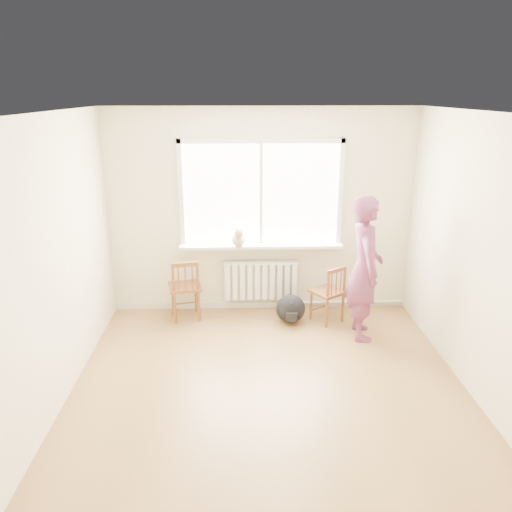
{
  "coord_description": "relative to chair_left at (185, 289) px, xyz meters",
  "views": [
    {
      "loc": [
        -0.28,
        -4.14,
        2.87
      ],
      "look_at": [
        -0.1,
        1.2,
        1.1
      ],
      "focal_mm": 35.0,
      "sensor_mm": 36.0,
      "label": 1
    }
  ],
  "objects": [
    {
      "name": "floor",
      "position": [
        1.0,
        -1.9,
        -0.42
      ],
      "size": [
        4.5,
        4.5,
        0.0
      ],
      "primitive_type": "plane",
      "color": "olive",
      "rests_on": "ground"
    },
    {
      "name": "ceiling",
      "position": [
        1.0,
        -1.9,
        2.28
      ],
      "size": [
        4.5,
        4.5,
        0.0
      ],
      "primitive_type": "plane",
      "rotation": [
        3.14,
        0.0,
        0.0
      ],
      "color": "white",
      "rests_on": "back_wall"
    },
    {
      "name": "back_wall",
      "position": [
        1.0,
        0.35,
        0.93
      ],
      "size": [
        4.0,
        0.01,
        2.7
      ],
      "primitive_type": "cube",
      "color": "beige",
      "rests_on": "ground"
    },
    {
      "name": "window",
      "position": [
        1.0,
        0.32,
        1.25
      ],
      "size": [
        2.12,
        0.05,
        1.42
      ],
      "color": "white",
      "rests_on": "back_wall"
    },
    {
      "name": "windowsill",
      "position": [
        1.0,
        0.24,
        0.51
      ],
      "size": [
        2.15,
        0.22,
        0.04
      ],
      "primitive_type": "cube",
      "color": "white",
      "rests_on": "back_wall"
    },
    {
      "name": "radiator",
      "position": [
        1.0,
        0.25,
        0.02
      ],
      "size": [
        1.0,
        0.12,
        0.55
      ],
      "color": "white",
      "rests_on": "back_wall"
    },
    {
      "name": "heating_pipe",
      "position": [
        2.25,
        0.29,
        -0.34
      ],
      "size": [
        1.4,
        0.04,
        0.04
      ],
      "primitive_type": "cylinder",
      "rotation": [
        0.0,
        1.57,
        0.0
      ],
      "color": "silver",
      "rests_on": "back_wall"
    },
    {
      "name": "baseboard",
      "position": [
        1.0,
        0.33,
        -0.38
      ],
      "size": [
        4.0,
        0.03,
        0.08
      ],
      "primitive_type": "cube",
      "color": "beige",
      "rests_on": "ground"
    },
    {
      "name": "chair_left",
      "position": [
        0.0,
        0.0,
        0.0
      ],
      "size": [
        0.48,
        0.46,
        0.83
      ],
      "rotation": [
        0.0,
        0.0,
        3.34
      ],
      "color": "brown",
      "rests_on": "floor"
    },
    {
      "name": "chair_right",
      "position": [
        1.87,
        -0.15,
        -0.03
      ],
      "size": [
        0.52,
        0.52,
        0.77
      ],
      "rotation": [
        0.0,
        0.0,
        3.75
      ],
      "color": "brown",
      "rests_on": "floor"
    },
    {
      "name": "person",
      "position": [
        2.2,
        -0.53,
        0.46
      ],
      "size": [
        0.44,
        0.65,
        1.75
      ],
      "primitive_type": "imported",
      "rotation": [
        0.0,
        0.0,
        1.54
      ],
      "color": "#AF3A52",
      "rests_on": "floor"
    },
    {
      "name": "cat",
      "position": [
        0.7,
        0.15,
        0.65
      ],
      "size": [
        0.21,
        0.45,
        0.3
      ],
      "rotation": [
        0.0,
        0.0,
        0.06
      ],
      "color": "#CBBC8B",
      "rests_on": "windowsill"
    },
    {
      "name": "backpack",
      "position": [
        1.37,
        -0.15,
        -0.23
      ],
      "size": [
        0.46,
        0.4,
        0.38
      ],
      "primitive_type": "ellipsoid",
      "rotation": [
        0.0,
        0.0,
        -0.37
      ],
      "color": "black",
      "rests_on": "floor"
    }
  ]
}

